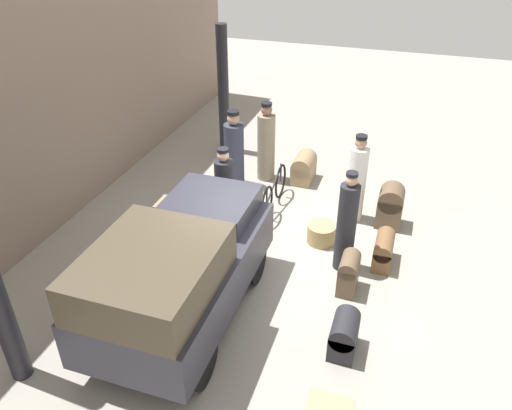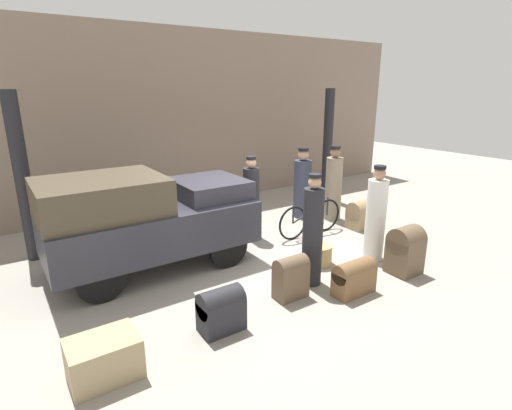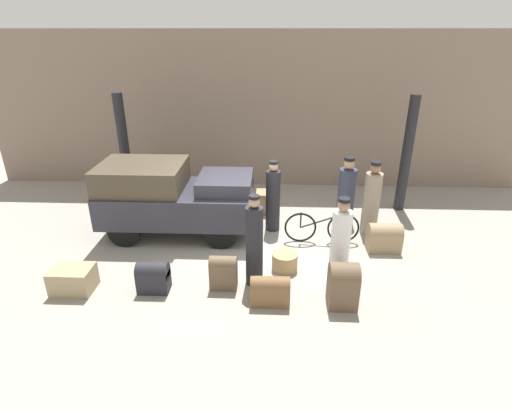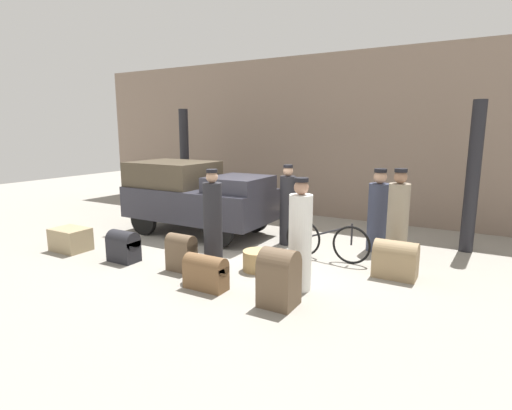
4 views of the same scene
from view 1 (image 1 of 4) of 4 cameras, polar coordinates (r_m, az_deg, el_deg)
name	(u,v)px [view 1 (image 1 of 4)]	position (r m, az deg, el deg)	size (l,w,h in m)	color
ground_plane	(263,259)	(8.78, 0.83, -6.15)	(30.00, 30.00, 0.00)	gray
station_building_facade	(41,110)	(9.57, -23.38, 9.93)	(16.00, 0.15, 4.50)	gray
canopy_pillar_right	(223,90)	(12.11, -3.76, 12.95)	(0.26, 0.26, 3.04)	black
truck	(178,269)	(7.15, -8.85, -7.21)	(3.47, 1.69, 1.70)	black
bicycle	(274,192)	(9.99, 2.06, 1.51)	(1.69, 0.04, 0.77)	black
wicker_basket	(321,233)	(9.17, 7.47, -3.25)	(0.52, 0.52, 0.35)	tan
porter_lifting_near_truck	(234,152)	(10.70, -2.51, 6.06)	(0.42, 0.42, 1.69)	#33384C
porter_carrying_trunk	(225,195)	(9.04, -3.60, 1.12)	(0.34, 0.34, 1.73)	#232328
porter_standing_middle	(356,182)	(9.64, 11.40, 2.64)	(0.36, 0.36, 1.76)	white
porter_with_bicycle	(266,145)	(10.93, 1.17, 6.90)	(0.39, 0.39, 1.77)	gray
conductor_in_dark_uniform	(346,225)	(8.26, 10.29, -2.29)	(0.32, 0.32, 1.81)	#232328
trunk_umber_medium	(304,168)	(11.09, 5.48, 4.28)	(0.70, 0.44, 0.63)	#937A56
suitcase_small_leather	(349,272)	(8.07, 10.54, -7.55)	(0.51, 0.29, 0.66)	brown
trunk_barrel_dark	(390,205)	(9.78, 15.10, 0.00)	(0.50, 0.47, 0.83)	brown
suitcase_black_upright	(344,334)	(7.14, 10.03, -14.31)	(0.57, 0.36, 0.59)	#232328
trunk_large_brown	(172,215)	(9.54, -9.57, -1.18)	(0.48, 0.52, 0.57)	#937A56
suitcase_tan_flat	(384,250)	(8.80, 14.37, -4.96)	(0.69, 0.31, 0.55)	brown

